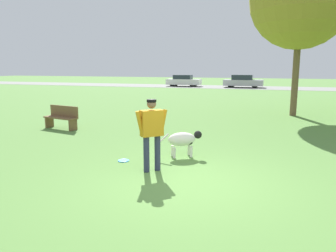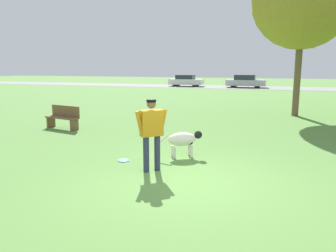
{
  "view_description": "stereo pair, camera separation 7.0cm",
  "coord_description": "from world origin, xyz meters",
  "px_view_note": "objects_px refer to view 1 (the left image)",
  "views": [
    {
      "loc": [
        1.56,
        -5.92,
        2.27
      ],
      "look_at": [
        -0.79,
        1.19,
        0.9
      ],
      "focal_mm": 35.0,
      "sensor_mm": 36.0,
      "label": 1
    },
    {
      "loc": [
        1.63,
        -5.9,
        2.27
      ],
      "look_at": [
        -0.79,
        1.19,
        0.9
      ],
      "focal_mm": 35.0,
      "sensor_mm": 36.0,
      "label": 2
    }
  ],
  "objects_px": {
    "dog": "(183,140)",
    "parked_car_silver": "(243,81)",
    "parked_car_white": "(184,81)",
    "person": "(152,129)",
    "frisbee": "(123,161)",
    "park_bench": "(62,117)"
  },
  "relations": [
    {
      "from": "parked_car_white",
      "to": "park_bench",
      "type": "xyz_separation_m",
      "value": [
        2.71,
        -26.35,
        -0.19
      ]
    },
    {
      "from": "dog",
      "to": "park_bench",
      "type": "xyz_separation_m",
      "value": [
        -5.27,
        2.27,
        0.01
      ]
    },
    {
      "from": "park_bench",
      "to": "person",
      "type": "bearing_deg",
      "value": -23.98
    },
    {
      "from": "person",
      "to": "park_bench",
      "type": "distance_m",
      "value": 6.14
    },
    {
      "from": "parked_car_silver",
      "to": "park_bench",
      "type": "height_order",
      "value": "parked_car_silver"
    },
    {
      "from": "dog",
      "to": "parked_car_white",
      "type": "xyz_separation_m",
      "value": [
        -7.99,
        28.62,
        0.2
      ]
    },
    {
      "from": "parked_car_silver",
      "to": "park_bench",
      "type": "bearing_deg",
      "value": -98.45
    },
    {
      "from": "person",
      "to": "dog",
      "type": "height_order",
      "value": "person"
    },
    {
      "from": "parked_car_white",
      "to": "parked_car_silver",
      "type": "xyz_separation_m",
      "value": [
        6.68,
        0.0,
        0.03
      ]
    },
    {
      "from": "person",
      "to": "frisbee",
      "type": "height_order",
      "value": "person"
    },
    {
      "from": "person",
      "to": "dog",
      "type": "relative_size",
      "value": 1.55
    },
    {
      "from": "parked_car_white",
      "to": "dog",
      "type": "bearing_deg",
      "value": -75.35
    },
    {
      "from": "person",
      "to": "parked_car_silver",
      "type": "relative_size",
      "value": 0.38
    },
    {
      "from": "person",
      "to": "dog",
      "type": "bearing_deg",
      "value": 31.77
    },
    {
      "from": "dog",
      "to": "parked_car_silver",
      "type": "height_order",
      "value": "parked_car_silver"
    },
    {
      "from": "dog",
      "to": "frisbee",
      "type": "relative_size",
      "value": 3.81
    },
    {
      "from": "frisbee",
      "to": "park_bench",
      "type": "relative_size",
      "value": 0.18
    },
    {
      "from": "dog",
      "to": "parked_car_white",
      "type": "bearing_deg",
      "value": 73.32
    },
    {
      "from": "frisbee",
      "to": "park_bench",
      "type": "height_order",
      "value": "park_bench"
    },
    {
      "from": "dog",
      "to": "parked_car_white",
      "type": "height_order",
      "value": "parked_car_white"
    },
    {
      "from": "person",
      "to": "dog",
      "type": "xyz_separation_m",
      "value": [
        0.34,
        1.34,
        -0.5
      ]
    },
    {
      "from": "dog",
      "to": "parked_car_silver",
      "type": "relative_size",
      "value": 0.25
    }
  ]
}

